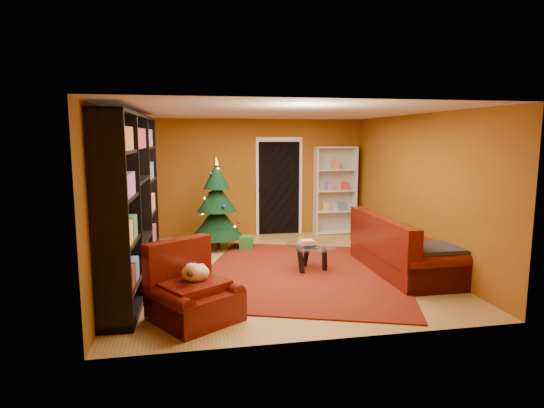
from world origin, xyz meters
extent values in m
cube|color=olive|center=(0.00, 0.00, -0.03)|extent=(5.00, 5.50, 0.05)
cube|color=silver|center=(0.00, 0.00, 2.62)|extent=(5.00, 5.50, 0.05)
cube|color=brown|center=(0.00, 2.77, 1.30)|extent=(5.00, 0.05, 2.60)
cube|color=brown|center=(-2.52, 0.00, 1.30)|extent=(0.05, 5.50, 2.60)
cube|color=brown|center=(2.52, 0.00, 1.30)|extent=(0.05, 5.50, 2.60)
cube|color=#64190C|center=(0.39, -0.35, 0.01)|extent=(4.24, 4.57, 0.02)
cube|color=#1C5D67|center=(-1.10, 2.15, 0.15)|extent=(0.30, 0.30, 0.30)
cube|color=#216424|center=(-0.32, 1.44, 0.13)|extent=(0.31, 0.31, 0.27)
cube|color=maroon|center=(-1.23, 2.02, 0.10)|extent=(0.23, 0.23, 0.20)
camera|label=1|loc=(-1.44, -7.28, 2.21)|focal=30.00mm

